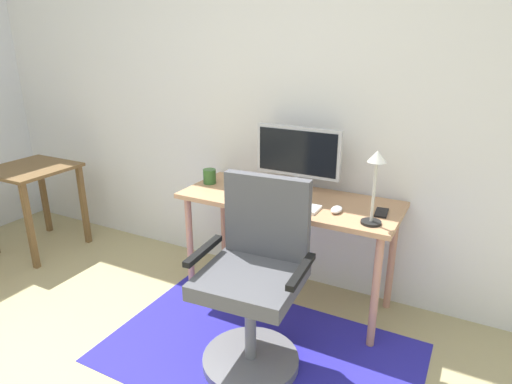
% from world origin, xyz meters
% --- Properties ---
extents(wall_back, '(6.00, 0.10, 2.60)m').
position_xyz_m(wall_back, '(0.00, 2.20, 1.30)').
color(wall_back, silver).
rests_on(wall_back, ground).
extents(area_rug, '(1.71, 1.05, 0.01)m').
position_xyz_m(area_rug, '(0.39, 1.28, 0.00)').
color(area_rug, '#2926A4').
rests_on(area_rug, ground).
extents(desk, '(1.36, 0.55, 0.72)m').
position_xyz_m(desk, '(0.30, 1.85, 0.64)').
color(desk, tan).
rests_on(desk, ground).
extents(monitor, '(0.56, 0.18, 0.42)m').
position_xyz_m(monitor, '(0.30, 1.99, 0.97)').
color(monitor, '#B2B2B7').
rests_on(monitor, desk).
extents(keyboard, '(0.43, 0.13, 0.02)m').
position_xyz_m(keyboard, '(0.33, 1.72, 0.73)').
color(keyboard, white).
rests_on(keyboard, desk).
extents(computer_mouse, '(0.06, 0.10, 0.03)m').
position_xyz_m(computer_mouse, '(0.64, 1.76, 0.74)').
color(computer_mouse, white).
rests_on(computer_mouse, desk).
extents(coffee_cup, '(0.09, 0.09, 0.10)m').
position_xyz_m(coffee_cup, '(-0.30, 1.87, 0.77)').
color(coffee_cup, '#305F29').
rests_on(coffee_cup, desk).
extents(cell_phone, '(0.08, 0.15, 0.01)m').
position_xyz_m(cell_phone, '(0.87, 1.86, 0.73)').
color(cell_phone, black).
rests_on(cell_phone, desk).
extents(desk_lamp, '(0.11, 0.11, 0.40)m').
position_xyz_m(desk_lamp, '(0.85, 1.69, 1.00)').
color(desk_lamp, black).
rests_on(desk_lamp, desk).
extents(office_chair, '(0.59, 0.52, 1.01)m').
position_xyz_m(office_chair, '(0.39, 1.24, 0.44)').
color(office_chair, slate).
rests_on(office_chair, ground).
extents(side_table, '(0.58, 0.58, 0.70)m').
position_xyz_m(side_table, '(-1.81, 1.60, 0.57)').
color(side_table, brown).
rests_on(side_table, ground).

